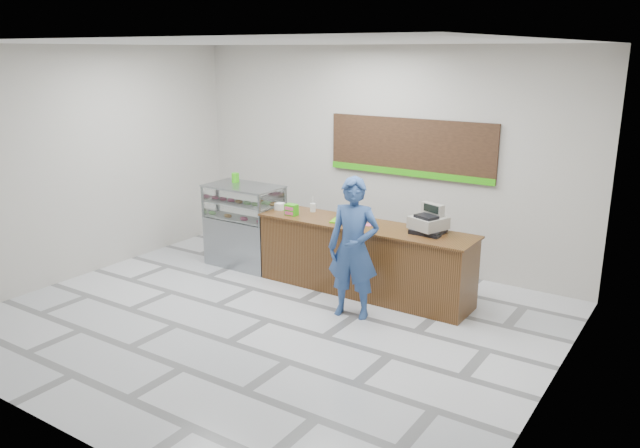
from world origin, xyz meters
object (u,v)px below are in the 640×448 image
Objects in this scene: sales_counter at (363,259)px; customer at (353,248)px; display_case at (245,225)px; serving_tray at (345,221)px; cash_register at (429,222)px.

customer is at bearing -69.79° from sales_counter.
display_case is 3.09× the size of serving_tray.
sales_counter is 7.57× the size of serving_tray.
serving_tray is at bearing -1.28° from display_case.
display_case is at bearing 149.92° from customer.
customer is (0.58, -0.74, -0.11)m from serving_tray.
sales_counter is 6.05× the size of cash_register.
serving_tray is 0.95m from customer.
sales_counter is 0.93m from customer.
cash_register is 1.13m from customer.
cash_register is at bearing 7.14° from sales_counter.
serving_tray is (-1.23, -0.16, -0.13)m from cash_register.
display_case reaches higher than serving_tray.
display_case is at bearing -157.77° from cash_register.
sales_counter is at bearing -5.90° from serving_tray.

